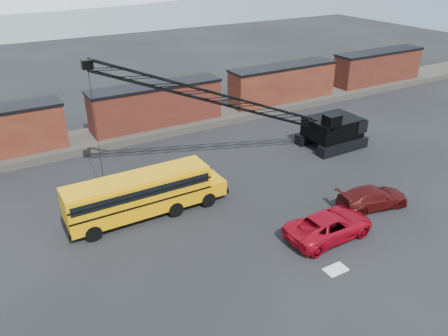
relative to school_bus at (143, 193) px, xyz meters
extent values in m
plane|color=black|center=(7.10, -7.22, -1.79)|extent=(160.00, 160.00, 0.00)
cube|color=#443E38|center=(7.10, 14.78, -1.44)|extent=(120.00, 5.00, 0.70)
cube|color=black|center=(-4.70, 14.78, -0.79)|extent=(2.20, 2.40, 0.60)
cube|color=#581C18|center=(7.10, 14.78, 0.91)|extent=(13.50, 2.90, 4.00)
cube|color=black|center=(7.10, 14.78, 2.96)|extent=(13.70, 3.10, 0.25)
cube|color=black|center=(2.90, 14.78, -0.79)|extent=(2.20, 2.40, 0.60)
cube|color=black|center=(11.30, 14.78, -0.79)|extent=(2.20, 2.40, 0.60)
cube|color=#441513|center=(23.10, 14.78, 0.91)|extent=(13.50, 2.90, 4.00)
cube|color=black|center=(23.10, 14.78, 2.96)|extent=(13.70, 3.10, 0.25)
cube|color=black|center=(18.90, 14.78, -0.79)|extent=(2.20, 2.40, 0.60)
cube|color=black|center=(27.30, 14.78, -0.79)|extent=(2.20, 2.40, 0.60)
cube|color=#581C18|center=(39.10, 14.78, 0.91)|extent=(13.50, 2.90, 4.00)
cube|color=black|center=(39.10, 14.78, 2.96)|extent=(13.70, 3.10, 0.25)
cube|color=black|center=(34.90, 14.78, -0.79)|extent=(2.20, 2.40, 0.60)
cube|color=black|center=(43.30, 14.78, -0.79)|extent=(2.20, 2.40, 0.60)
cube|color=silver|center=(7.60, -11.22, -1.78)|extent=(1.40, 0.90, 0.02)
cube|color=orange|center=(-0.35, 0.00, 0.01)|extent=(10.00, 2.50, 2.50)
cube|color=orange|center=(5.25, 0.00, -0.69)|extent=(1.60, 2.30, 1.10)
cube|color=orange|center=(-0.35, 0.00, 1.31)|extent=(10.00, 2.30, 0.18)
cube|color=black|center=(-0.35, -1.26, 0.71)|extent=(9.60, 0.05, 0.65)
cube|color=black|center=(-0.35, 1.26, 0.71)|extent=(9.60, 0.05, 0.65)
cube|color=black|center=(6.10, 0.00, -0.99)|extent=(0.15, 2.45, 0.35)
cube|color=black|center=(-5.40, 0.00, -0.99)|extent=(0.15, 2.50, 0.35)
cylinder|color=black|center=(-3.95, -1.15, -1.24)|extent=(1.10, 0.35, 1.10)
cylinder|color=black|center=(-3.95, 1.15, -1.24)|extent=(1.10, 0.35, 1.10)
cylinder|color=black|center=(1.85, -1.15, -1.24)|extent=(1.10, 0.35, 1.10)
cylinder|color=black|center=(1.85, 1.15, -1.24)|extent=(1.10, 0.35, 1.10)
cylinder|color=black|center=(4.45, -1.15, -1.24)|extent=(1.10, 0.35, 1.10)
cylinder|color=black|center=(4.45, 1.15, -1.24)|extent=(1.10, 0.35, 1.10)
imported|color=#9F0718|center=(9.49, -8.45, -0.93)|extent=(6.23, 2.94, 1.72)
imported|color=#410C0B|center=(14.80, -7.23, -1.01)|extent=(5.75, 3.23, 1.57)
cube|color=black|center=(19.92, 1.09, -1.29)|extent=(5.50, 1.00, 1.00)
cube|color=black|center=(19.92, 4.29, -1.29)|extent=(5.50, 1.00, 1.00)
cube|color=black|center=(19.92, 2.69, 0.11)|extent=(4.80, 3.60, 1.80)
cube|color=black|center=(21.92, 2.69, 0.31)|extent=(1.20, 3.80, 1.20)
cube|color=black|center=(18.52, 1.49, 1.31)|extent=(1.40, 1.20, 1.30)
cube|color=black|center=(18.52, 0.94, 1.31)|extent=(1.20, 0.06, 0.90)
cube|color=black|center=(-1.74, 3.71, 8.39)|extent=(0.70, 0.50, 0.60)
cylinder|color=black|center=(-1.74, 3.71, 3.30)|extent=(0.04, 0.04, 9.89)
cube|color=black|center=(-1.74, 3.71, -1.44)|extent=(0.25, 0.25, 0.50)
camera|label=1|loc=(-8.33, -25.46, 15.17)|focal=35.00mm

